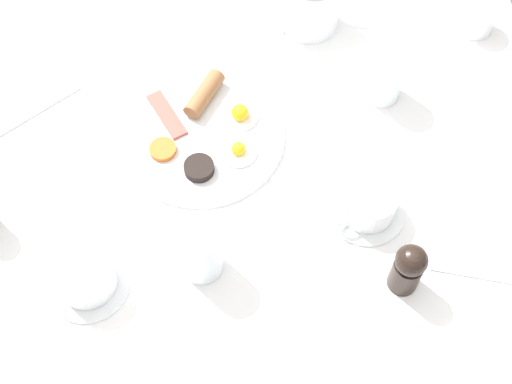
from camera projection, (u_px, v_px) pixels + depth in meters
The scene contains 12 objects.
ground_plane at pixel (256, 334), 1.83m from camera, with size 8.00×8.00×0.00m, color #4C4742.
table at pixel (256, 214), 1.27m from camera, with size 1.08×1.12×0.71m.
breakfast_plate at pixel (204, 133), 1.27m from camera, with size 0.30×0.30×0.04m.
teapot_far at pixel (310, 5), 1.37m from camera, with size 0.11×0.20×0.13m.
teacup_with_saucer_left at pixel (368, 205), 1.18m from camera, with size 0.13×0.13×0.06m.
teacup_with_saucer_right at pixel (86, 278), 1.11m from camera, with size 0.14×0.13×0.06m.
water_glass_tall at pixel (200, 252), 1.11m from camera, with size 0.07×0.07×0.11m.
water_glass_short at pixel (385, 75), 1.28m from camera, with size 0.07×0.07×0.11m.
creamer_jug at pixel (478, 18), 1.39m from camera, with size 0.09×0.07×0.06m.
pepper_grinder at pixel (408, 268), 1.09m from camera, with size 0.05×0.05×0.11m.
knife_by_plate at pixel (26, 117), 1.30m from camera, with size 0.14×0.20×0.00m.
spoon_for_tea at pixel (484, 275), 1.14m from camera, with size 0.06×0.17×0.00m.
Camera 1 is at (-0.60, 0.06, 1.77)m, focal length 50.00 mm.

